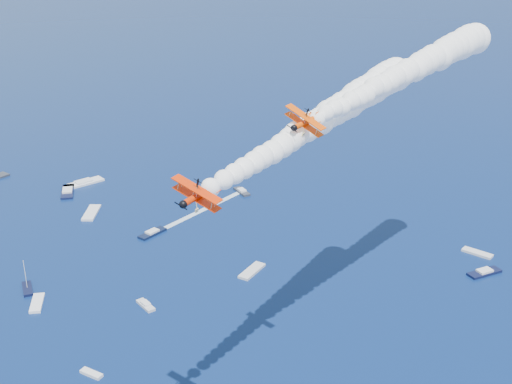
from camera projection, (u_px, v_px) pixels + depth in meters
biplane_lead at (305, 122)px, 111.09m from camera, size 9.05×10.58×7.72m
biplane_trail at (198, 195)px, 94.33m from camera, size 9.93×11.25×7.37m
smoke_trail_lead at (408, 72)px, 134.02m from camera, size 71.28×41.87×12.47m
smoke_trail_trail at (321, 120)px, 119.05m from camera, size 71.70×51.51×12.47m
spectator_boats at (46, 251)px, 190.07m from camera, size 195.21×155.14×0.70m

